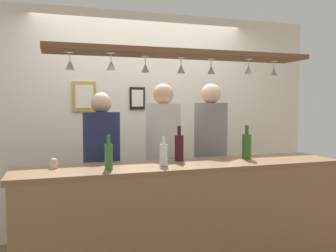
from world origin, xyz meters
TOP-DOWN VIEW (x-y plane):
  - back_wall at (0.00, 1.10)m, footprint 4.40×0.06m
  - bar_counter at (0.00, -0.51)m, footprint 2.70×0.55m
  - overhead_glass_rack at (0.00, -0.30)m, footprint 2.20×0.36m
  - hanging_wineglass_far_left at (-0.90, -0.30)m, footprint 0.07×0.07m
  - hanging_wineglass_left at (-0.60, -0.36)m, footprint 0.07×0.07m
  - hanging_wineglass_center_left at (-0.30, -0.25)m, footprint 0.07×0.07m
  - hanging_wineglass_center at (-0.00, -0.26)m, footprint 0.07×0.07m
  - hanging_wineglass_center_right at (0.28, -0.25)m, footprint 0.07×0.07m
  - hanging_wineglass_right at (0.58, -0.35)m, footprint 0.07×0.07m
  - hanging_wineglass_far_right at (0.88, -0.28)m, footprint 0.07×0.07m
  - person_left_navy_shirt at (-0.60, 0.25)m, footprint 0.34×0.34m
  - person_middle_white_patterned_shirt at (-0.00, 0.25)m, footprint 0.34×0.34m
  - person_right_grey_shirt at (0.51, 0.25)m, footprint 0.34×0.34m
  - bottle_beer_green_import at (-0.64, -0.44)m, footprint 0.06×0.06m
  - bottle_champagne_green at (0.61, -0.29)m, footprint 0.08×0.08m
  - bottle_soda_clear at (-0.20, -0.41)m, footprint 0.06×0.06m
  - bottle_wine_dark_red at (0.00, -0.21)m, footprint 0.08×0.08m
  - cupcake at (-1.03, -0.26)m, footprint 0.06×0.06m
  - picture_frame_caricature at (-0.68, 1.06)m, footprint 0.26×0.02m
  - picture_frame_crest at (-0.07, 1.06)m, footprint 0.18×0.02m

SIDE VIEW (x-z plane):
  - bar_counter at x=0.00m, z-range 0.18..1.21m
  - person_left_navy_shirt at x=-0.60m, z-range 0.17..1.79m
  - person_middle_white_patterned_shirt at x=0.00m, z-range 0.18..1.90m
  - person_right_grey_shirt at x=0.51m, z-range 0.18..1.91m
  - cupcake at x=-1.03m, z-range 1.03..1.11m
  - bottle_soda_clear at x=-0.20m, z-range 1.01..1.24m
  - bottle_beer_green_import at x=-0.64m, z-range 1.01..1.27m
  - bottle_wine_dark_red at x=0.00m, z-range 1.00..1.30m
  - bottle_champagne_green at x=0.61m, z-range 1.00..1.30m
  - back_wall at x=0.00m, z-range 0.00..2.60m
  - picture_frame_crest at x=-0.07m, z-range 1.46..1.72m
  - picture_frame_caricature at x=-0.68m, z-range 1.44..1.78m
  - hanging_wineglass_far_left at x=-0.90m, z-range 1.75..1.89m
  - hanging_wineglass_left at x=-0.60m, z-range 1.75..1.89m
  - hanging_wineglass_center_left at x=-0.30m, z-range 1.75..1.89m
  - hanging_wineglass_center at x=0.00m, z-range 1.75..1.89m
  - hanging_wineglass_center_right at x=0.28m, z-range 1.75..1.89m
  - hanging_wineglass_right at x=0.58m, z-range 1.75..1.89m
  - hanging_wineglass_far_right at x=0.88m, z-range 1.75..1.89m
  - overhead_glass_rack at x=0.00m, z-range 1.91..1.95m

